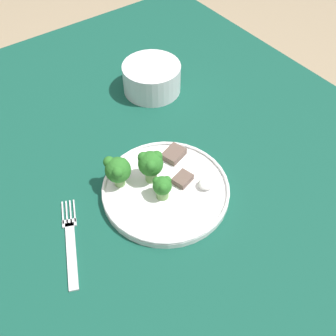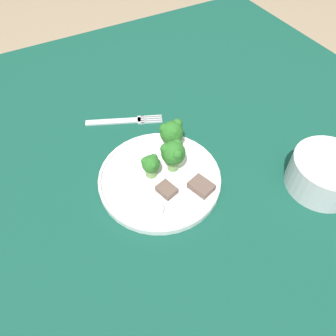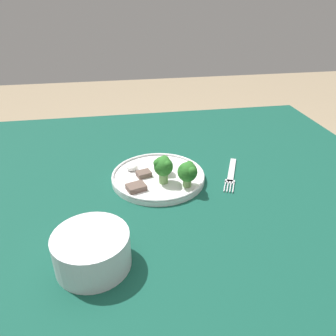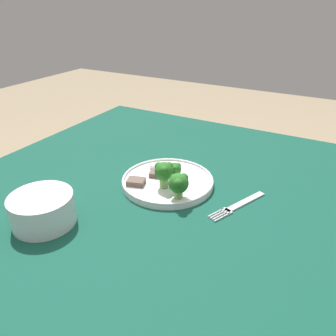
% 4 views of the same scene
% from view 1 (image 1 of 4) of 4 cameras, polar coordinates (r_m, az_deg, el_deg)
% --- Properties ---
extents(ground_plane, '(8.00, 8.00, 0.00)m').
position_cam_1_polar(ground_plane, '(1.40, -3.94, -21.20)').
color(ground_plane, '#9E896B').
extents(table, '(1.12, 1.13, 0.74)m').
position_cam_1_polar(table, '(0.82, -6.32, -5.83)').
color(table, '#114738').
rests_on(table, ground_plane).
extents(dinner_plate, '(0.23, 0.23, 0.02)m').
position_cam_1_polar(dinner_plate, '(0.71, -0.34, -3.17)').
color(dinner_plate, white).
rests_on(dinner_plate, table).
extents(fork, '(0.09, 0.16, 0.00)m').
position_cam_1_polar(fork, '(0.68, -13.93, -10.49)').
color(fork, silver).
rests_on(fork, table).
extents(cream_bowl, '(0.13, 0.13, 0.07)m').
position_cam_1_polar(cream_bowl, '(0.91, -2.37, 12.83)').
color(cream_bowl, silver).
rests_on(cream_bowl, table).
extents(broccoli_floret_near_rim_left, '(0.03, 0.03, 0.05)m').
position_cam_1_polar(broccoli_floret_near_rim_left, '(0.68, -0.83, -2.67)').
color(broccoli_floret_near_rim_left, '#709E56').
rests_on(broccoli_floret_near_rim_left, dinner_plate).
extents(broccoli_floret_center_left, '(0.05, 0.05, 0.07)m').
position_cam_1_polar(broccoli_floret_center_left, '(0.69, -2.54, 0.59)').
color(broccoli_floret_center_left, '#709E56').
rests_on(broccoli_floret_center_left, dinner_plate).
extents(broccoli_floret_back_left, '(0.05, 0.05, 0.06)m').
position_cam_1_polar(broccoli_floret_back_left, '(0.69, -7.27, -0.26)').
color(broccoli_floret_back_left, '#709E56').
rests_on(broccoli_floret_back_left, dinner_plate).
extents(meat_slice_front_slice, '(0.04, 0.04, 0.01)m').
position_cam_1_polar(meat_slice_front_slice, '(0.72, 2.15, -1.61)').
color(meat_slice_front_slice, brown).
rests_on(meat_slice_front_slice, dinner_plate).
extents(meat_slice_middle_slice, '(0.05, 0.04, 0.01)m').
position_cam_1_polar(meat_slice_middle_slice, '(0.76, 0.85, 2.04)').
color(meat_slice_middle_slice, brown).
rests_on(meat_slice_middle_slice, dinner_plate).
extents(sauce_dollop, '(0.03, 0.03, 0.02)m').
position_cam_1_polar(sauce_dollop, '(0.71, 5.54, -2.28)').
color(sauce_dollop, white).
rests_on(sauce_dollop, dinner_plate).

